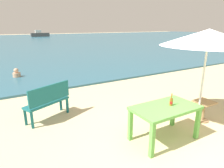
{
  "coord_description": "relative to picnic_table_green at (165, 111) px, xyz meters",
  "views": [
    {
      "loc": [
        -3.14,
        -2.09,
        2.37
      ],
      "look_at": [
        -0.14,
        3.0,
        0.6
      ],
      "focal_mm": 31.4,
      "sensor_mm": 36.0,
      "label": 1
    }
  ],
  "objects": [
    {
      "name": "bench_teal_center",
      "position": [
        -1.89,
        2.21,
        -0.11
      ],
      "size": [
        1.24,
        0.81,
        0.95
      ],
      "color": "#196066",
      "rests_on": "ground_plane"
    },
    {
      "name": "boat_barge",
      "position": [
        5.71,
        42.3,
        -0.08
      ],
      "size": [
        3.73,
        1.02,
        1.36
      ],
      "color": "#4C4C4C",
      "rests_on": "sea_water"
    },
    {
      "name": "beer_bottle_amber",
      "position": [
        0.14,
        -0.01,
        0.2
      ],
      "size": [
        0.07,
        0.07,
        0.26
      ],
      "color": "brown",
      "rests_on": "picnic_table_green"
    },
    {
      "name": "side_table_wood",
      "position": [
        1.48,
        0.11,
        -0.3
      ],
      "size": [
        0.44,
        0.44,
        0.54
      ],
      "color": "#9E7A51",
      "rests_on": "ground_plane"
    },
    {
      "name": "swimmer_person",
      "position": [
        -2.2,
        7.17,
        -0.41
      ],
      "size": [
        0.34,
        0.34,
        0.41
      ],
      "color": "tan",
      "rests_on": "sea_water"
    },
    {
      "name": "picnic_table_green",
      "position": [
        0.0,
        0.0,
        0.0
      ],
      "size": [
        1.4,
        0.8,
        0.76
      ],
      "color": "#60B24C",
      "rests_on": "ground_plane"
    },
    {
      "name": "patio_umbrella",
      "position": [
        1.19,
        0.04,
        1.47
      ],
      "size": [
        2.1,
        2.1,
        2.3
      ],
      "color": "silver",
      "rests_on": "ground_plane"
    },
    {
      "name": "sea_water",
      "position": [
        0.28,
        29.43,
        -0.61
      ],
      "size": [
        120.0,
        50.0,
        0.08
      ],
      "primitive_type": "cube",
      "color": "#2D6075",
      "rests_on": "ground_plane"
    },
    {
      "name": "ground_plane",
      "position": [
        0.28,
        -0.57,
        -0.65
      ],
      "size": [
        120.0,
        120.0,
        0.0
      ],
      "primitive_type": "plane",
      "color": "beige"
    }
  ]
}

